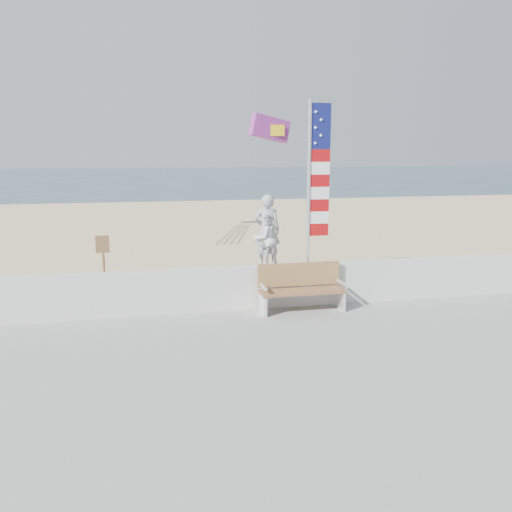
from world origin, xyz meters
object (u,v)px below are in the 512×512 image
Objects in this scene: flag at (315,176)px; bench at (301,287)px; adult at (267,231)px; child at (265,238)px.

bench is at bearing -131.76° from flag.
adult reaches higher than bench.
adult is 1.40m from bench.
adult is at bearing 179.98° from flag.
child is 0.34× the size of flag.
adult is 0.44× the size of flag.
bench is 0.51× the size of flag.
child reaches higher than bench.
adult is 1.28× the size of child.
bench is at bearing 124.26° from child.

